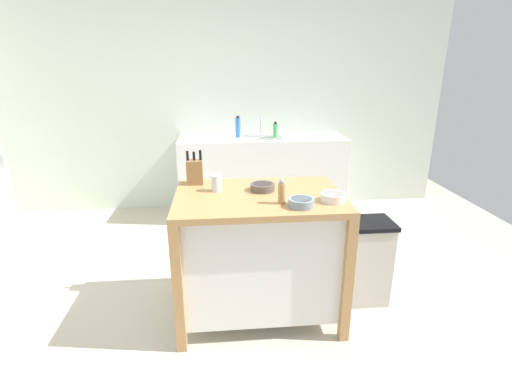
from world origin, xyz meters
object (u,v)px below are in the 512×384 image
object	(u,v)px
kitchen_island	(259,249)
bowl_ceramic_small	(301,202)
drinking_cup	(216,183)
trash_bin	(364,261)
knife_block	(195,171)
bottle_spray_cleaner	(275,130)
pepper_grinder	(282,192)
bowl_stoneware_deep	(333,197)
sink_faucet	(261,125)
bottle_hand_soap	(238,127)
bowl_ceramic_wide	(263,187)

from	to	relation	value
kitchen_island	bowl_ceramic_small	size ratio (longest dim) A/B	7.06
drinking_cup	trash_bin	size ratio (longest dim) A/B	0.17
knife_block	bottle_spray_cleaner	size ratio (longest dim) A/B	1.38
knife_block	drinking_cup	bearing A→B (deg)	-49.71
bowl_ceramic_small	pepper_grinder	distance (m)	0.13
knife_block	pepper_grinder	xyz separation A→B (m)	(0.54, -0.45, -0.02)
bowl_ceramic_small	drinking_cup	distance (m)	0.60
knife_block	bowl_stoneware_deep	world-z (taller)	knife_block
bowl_stoneware_deep	bottle_spray_cleaner	size ratio (longest dim) A/B	0.88
kitchen_island	knife_block	bearing A→B (deg)	146.96
kitchen_island	sink_faucet	distance (m)	2.10
drinking_cup	bottle_hand_soap	size ratio (longest dim) A/B	0.47
sink_faucet	pepper_grinder	bearing A→B (deg)	-92.80
drinking_cup	bottle_hand_soap	world-z (taller)	bottle_hand_soap
knife_block	bottle_spray_cleaner	distance (m)	1.75
knife_block	bowl_ceramic_wide	world-z (taller)	knife_block
bowl_ceramic_small	drinking_cup	size ratio (longest dim) A/B	1.40
sink_faucet	kitchen_island	bearing A→B (deg)	-96.39
bowl_stoneware_deep	sink_faucet	xyz separation A→B (m)	(-0.21, 2.18, 0.11)
bowl_ceramic_wide	bowl_ceramic_small	bearing A→B (deg)	-58.80
pepper_grinder	kitchen_island	bearing A→B (deg)	124.34
kitchen_island	drinking_cup	size ratio (longest dim) A/B	9.87
kitchen_island	bowl_stoneware_deep	xyz separation A→B (m)	(0.44, -0.17, 0.41)
knife_block	bowl_ceramic_small	world-z (taller)	knife_block
trash_bin	bowl_ceramic_wide	bearing A→B (deg)	179.66
knife_block	trash_bin	distance (m)	1.38
kitchen_island	bottle_spray_cleaner	distance (m)	1.93
knife_block	bottle_spray_cleaner	bearing A→B (deg)	63.15
knife_block	pepper_grinder	world-z (taller)	knife_block
knife_block	bowl_stoneware_deep	xyz separation A→B (m)	(0.86, -0.44, -0.06)
pepper_grinder	bottle_hand_soap	world-z (taller)	bottle_hand_soap
pepper_grinder	sink_faucet	distance (m)	2.20
bowl_ceramic_wide	bottle_spray_cleaner	bearing A→B (deg)	79.18
drinking_cup	sink_faucet	world-z (taller)	sink_faucet
bowl_ceramic_wide	drinking_cup	distance (m)	0.31
knife_block	bottle_hand_soap	xyz separation A→B (m)	(0.38, 1.61, 0.04)
bottle_hand_soap	bottle_spray_cleaner	xyz separation A→B (m)	(0.41, -0.05, -0.03)
bottle_spray_cleaner	knife_block	bearing A→B (deg)	-116.85
bowl_ceramic_wide	bowl_stoneware_deep	size ratio (longest dim) A/B	1.06
bowl_ceramic_small	pepper_grinder	world-z (taller)	pepper_grinder
sink_faucet	trash_bin	bearing A→B (deg)	-74.03
kitchen_island	pepper_grinder	size ratio (longest dim) A/B	6.98
bowl_ceramic_small	bottle_hand_soap	world-z (taller)	bottle_hand_soap
bowl_ceramic_small	trash_bin	size ratio (longest dim) A/B	0.24
bottle_hand_soap	bottle_spray_cleaner	distance (m)	0.41
bottle_spray_cleaner	kitchen_island	bearing A→B (deg)	-101.34
bowl_stoneware_deep	pepper_grinder	size ratio (longest dim) A/B	0.98
bowl_stoneware_deep	drinking_cup	xyz separation A→B (m)	(-0.71, 0.26, 0.03)
knife_block	bowl_ceramic_small	size ratio (longest dim) A/B	1.56
bowl_ceramic_wide	drinking_cup	world-z (taller)	drinking_cup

